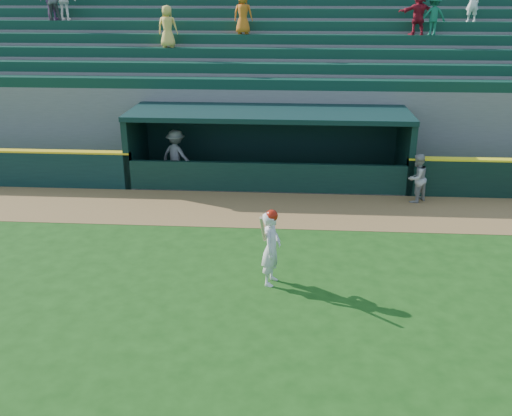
% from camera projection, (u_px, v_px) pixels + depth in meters
% --- Properties ---
extents(ground, '(120.00, 120.00, 0.00)m').
position_uv_depth(ground, '(251.00, 288.00, 12.71)').
color(ground, '#184411').
rests_on(ground, ground).
extents(warning_track, '(40.00, 3.00, 0.01)m').
position_uv_depth(warning_track, '(264.00, 209.00, 17.28)').
color(warning_track, brown).
rests_on(warning_track, ground).
extents(dugout_player_front, '(0.95, 0.93, 1.54)m').
position_uv_depth(dugout_player_front, '(417.00, 178.00, 17.65)').
color(dugout_player_front, '#9B9B96').
rests_on(dugout_player_front, ground).
extents(dugout_player_inside, '(1.32, 1.08, 1.77)m').
position_uv_depth(dugout_player_inside, '(176.00, 155.00, 19.69)').
color(dugout_player_inside, '#979793').
rests_on(dugout_player_inside, ground).
extents(dugout, '(9.40, 2.80, 2.46)m').
position_uv_depth(dugout, '(269.00, 141.00, 19.69)').
color(dugout, slate).
rests_on(dugout, ground).
extents(stands, '(34.50, 6.25, 7.42)m').
position_uv_depth(stands, '(274.00, 89.00, 23.58)').
color(stands, slate).
rests_on(stands, ground).
extents(batter_at_plate, '(0.55, 0.84, 1.79)m').
position_uv_depth(batter_at_plate, '(271.00, 247.00, 12.62)').
color(batter_at_plate, silver).
rests_on(batter_at_plate, ground).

